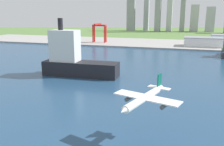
% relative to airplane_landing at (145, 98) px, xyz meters
% --- Properties ---
extents(ground_plane, '(2400.00, 2400.00, 0.00)m').
position_rel_airplane_landing_xyz_m(ground_plane, '(-27.90, 190.13, -23.18)').
color(ground_plane, '#587C3E').
extents(water_bay, '(840.00, 360.00, 0.15)m').
position_rel_airplane_landing_xyz_m(water_bay, '(-27.90, 130.13, -23.11)').
color(water_bay, navy).
rests_on(water_bay, ground).
extents(industrial_pier, '(840.00, 140.00, 2.50)m').
position_rel_airplane_landing_xyz_m(industrial_pier, '(-27.90, 380.13, -21.93)').
color(industrial_pier, '#A09D9A').
rests_on(industrial_pier, ground).
extents(airplane_landing, '(31.90, 38.07, 11.02)m').
position_rel_airplane_landing_xyz_m(airplane_landing, '(0.00, 0.00, 0.00)').
color(airplane_landing, white).
extents(cargo_ship, '(73.90, 22.83, 54.71)m').
position_rel_airplane_landing_xyz_m(cargo_ship, '(-87.36, 109.09, -7.24)').
color(cargo_ship, black).
rests_on(cargo_ship, water_bay).
extents(tugboat_small, '(5.52, 18.65, 11.96)m').
position_rel_airplane_landing_xyz_m(tugboat_small, '(-196.65, 266.07, -19.67)').
color(tugboat_small, '#B22D1E').
rests_on(tugboat_small, water_bay).
extents(port_crane_red, '(26.50, 34.76, 36.95)m').
position_rel_airplane_landing_xyz_m(port_crane_red, '(-151.42, 353.09, 6.01)').
color(port_crane_red, red).
rests_on(port_crane_red, industrial_pier).
extents(warehouse_main, '(64.58, 34.41, 15.72)m').
position_rel_airplane_landing_xyz_m(warehouse_main, '(41.02, 352.08, -12.80)').
color(warehouse_main, white).
rests_on(warehouse_main, industrial_pier).
extents(warehouse_annex, '(39.33, 30.74, 15.80)m').
position_rel_airplane_landing_xyz_m(warehouse_annex, '(78.03, 421.40, -12.76)').
color(warehouse_annex, '#99BCD1').
rests_on(warehouse_annex, industrial_pier).
extents(distant_skyline, '(404.05, 60.17, 144.85)m').
position_rel_airplane_landing_xyz_m(distant_skyline, '(-3.01, 717.46, 31.55)').
color(distant_skyline, gray).
rests_on(distant_skyline, ground).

